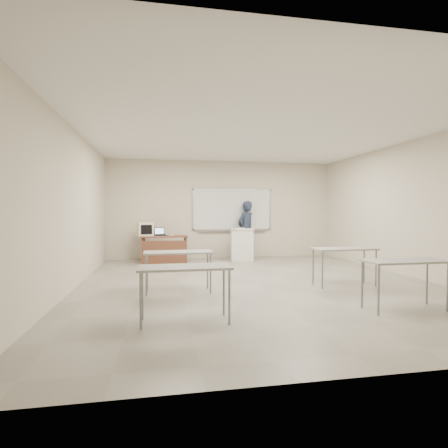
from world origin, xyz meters
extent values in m
cube|color=gray|center=(0.00, 0.00, -0.01)|extent=(7.00, 8.00, 0.01)
cube|color=white|center=(0.30, 3.97, 1.50)|extent=(2.40, 0.03, 1.20)
cube|color=#B7BABC|center=(0.30, 3.97, 2.12)|extent=(2.48, 0.04, 0.04)
cube|color=#B7BABC|center=(0.30, 3.97, 0.88)|extent=(2.48, 0.04, 0.04)
cube|color=#B7BABC|center=(-0.92, 3.97, 1.50)|extent=(0.04, 0.04, 1.28)
cube|color=#B7BABC|center=(1.52, 3.97, 1.50)|extent=(0.04, 0.04, 1.28)
cube|color=#B7BABC|center=(0.30, 3.92, 0.84)|extent=(2.16, 0.07, 0.02)
cube|color=#A1A29D|center=(-1.60, -0.50, 0.71)|extent=(1.20, 0.50, 0.03)
cylinder|color=slate|center=(-2.15, -0.70, 0.35)|extent=(0.03, 0.03, 0.70)
cylinder|color=slate|center=(-1.05, -0.70, 0.35)|extent=(0.03, 0.03, 0.70)
cylinder|color=slate|center=(-2.15, -0.30, 0.35)|extent=(0.03, 0.03, 0.70)
cylinder|color=slate|center=(-1.05, -0.30, 0.35)|extent=(0.03, 0.03, 0.70)
cube|color=#A1A29D|center=(1.60, -0.50, 0.71)|extent=(1.20, 0.50, 0.03)
cylinder|color=slate|center=(1.05, -0.70, 0.35)|extent=(0.03, 0.03, 0.70)
cylinder|color=slate|center=(2.15, -0.70, 0.35)|extent=(0.03, 0.03, 0.70)
cylinder|color=slate|center=(1.05, -0.30, 0.35)|extent=(0.03, 0.03, 0.70)
cylinder|color=slate|center=(2.15, -0.30, 0.35)|extent=(0.03, 0.03, 0.70)
cube|color=#A1A29D|center=(-1.60, -2.20, 0.71)|extent=(1.20, 0.50, 0.03)
cylinder|color=slate|center=(-2.15, -2.40, 0.35)|extent=(0.03, 0.03, 0.70)
cylinder|color=slate|center=(-1.05, -2.40, 0.35)|extent=(0.03, 0.03, 0.70)
cylinder|color=slate|center=(-2.15, -2.00, 0.35)|extent=(0.03, 0.03, 0.70)
cylinder|color=slate|center=(-1.05, -2.00, 0.35)|extent=(0.03, 0.03, 0.70)
cube|color=#A1A29D|center=(1.60, -2.20, 0.71)|extent=(1.20, 0.50, 0.03)
cylinder|color=slate|center=(1.05, -2.40, 0.35)|extent=(0.03, 0.03, 0.70)
cylinder|color=slate|center=(2.15, -2.40, 0.35)|extent=(0.03, 0.03, 0.70)
cylinder|color=slate|center=(1.05, -2.00, 0.35)|extent=(0.03, 0.03, 0.70)
cylinder|color=slate|center=(2.15, -2.00, 0.35)|extent=(0.03, 0.03, 0.70)
cube|color=brown|center=(-1.80, 3.30, 0.73)|extent=(1.30, 0.65, 0.04)
cube|color=brown|center=(-1.80, 3.00, 0.32)|extent=(1.23, 0.03, 0.63)
cylinder|color=#402619|center=(-2.39, 3.04, 0.36)|extent=(0.06, 0.06, 0.71)
cylinder|color=#402619|center=(-1.21, 3.04, 0.36)|extent=(0.06, 0.06, 0.71)
cylinder|color=#402619|center=(-2.39, 3.56, 0.36)|extent=(0.06, 0.06, 0.71)
cylinder|color=#402619|center=(-1.21, 3.56, 0.36)|extent=(0.06, 0.06, 0.71)
cube|color=white|center=(0.43, 3.20, 0.45)|extent=(0.63, 0.45, 0.90)
cube|color=white|center=(0.43, 3.20, 0.92)|extent=(0.67, 0.49, 0.04)
cube|color=beige|center=(-2.35, 3.45, 0.94)|extent=(0.39, 0.41, 0.37)
cube|color=beige|center=(-2.35, 3.22, 0.94)|extent=(0.41, 0.04, 0.39)
cube|color=black|center=(-2.35, 3.20, 0.94)|extent=(0.31, 0.01, 0.27)
cube|color=black|center=(-1.90, 3.40, 0.76)|extent=(0.31, 0.23, 0.02)
cube|color=black|center=(-1.90, 3.39, 0.77)|extent=(0.26, 0.13, 0.01)
cube|color=black|center=(-1.90, 3.54, 0.87)|extent=(0.31, 0.07, 0.21)
cube|color=#96C1E7|center=(-1.90, 3.53, 0.88)|extent=(0.27, 0.05, 0.17)
ellipsoid|color=#ADB0B4|center=(-1.60, 3.10, 0.77)|extent=(0.11, 0.08, 0.04)
cube|color=beige|center=(0.28, 3.08, 0.95)|extent=(0.46, 0.28, 0.02)
imported|color=black|center=(0.70, 3.81, 0.88)|extent=(0.77, 0.71, 1.76)
camera|label=1|loc=(-1.90, -6.72, 1.44)|focal=28.00mm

